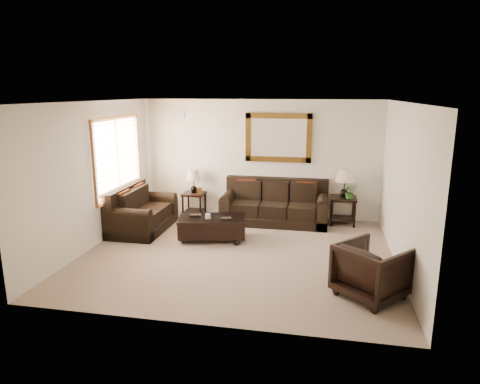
% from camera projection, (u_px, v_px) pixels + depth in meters
% --- Properties ---
extents(room, '(5.51, 5.01, 2.71)m').
position_uv_depth(room, '(238.00, 181.00, 7.48)').
color(room, '#86715C').
rests_on(room, ground).
extents(window, '(0.07, 1.96, 1.66)m').
position_uv_depth(window, '(118.00, 157.00, 8.80)').
color(window, white).
rests_on(window, room).
extents(mirror, '(1.50, 0.06, 1.10)m').
position_uv_depth(mirror, '(278.00, 138.00, 9.64)').
color(mirror, '#472A0E').
rests_on(mirror, room).
extents(air_vent, '(0.25, 0.02, 0.18)m').
position_uv_depth(air_vent, '(179.00, 114.00, 9.97)').
color(air_vent, '#999999').
rests_on(air_vent, room).
extents(sofa, '(2.32, 1.00, 0.95)m').
position_uv_depth(sofa, '(275.00, 207.00, 9.58)').
color(sofa, black).
rests_on(sofa, room).
extents(loveseat, '(0.99, 1.66, 0.93)m').
position_uv_depth(loveseat, '(140.00, 214.00, 9.03)').
color(loveseat, black).
rests_on(loveseat, room).
extents(end_table_left, '(0.50, 0.50, 1.10)m').
position_uv_depth(end_table_left, '(194.00, 186.00, 10.01)').
color(end_table_left, black).
rests_on(end_table_left, room).
extents(end_table_right, '(0.56, 0.56, 1.23)m').
position_uv_depth(end_table_right, '(344.00, 189.00, 9.32)').
color(end_table_right, black).
rests_on(end_table_right, room).
extents(coffee_table, '(1.43, 0.96, 0.56)m').
position_uv_depth(coffee_table, '(212.00, 226.00, 8.47)').
color(coffee_table, black).
rests_on(coffee_table, room).
extents(armchair, '(1.16, 1.16, 0.87)m').
position_uv_depth(armchair, '(372.00, 268.00, 6.03)').
color(armchair, black).
rests_on(armchair, floor).
extents(potted_plant, '(0.32, 0.35, 0.24)m').
position_uv_depth(potted_plant, '(350.00, 193.00, 9.22)').
color(potted_plant, '#28521C').
rests_on(potted_plant, end_table_right).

